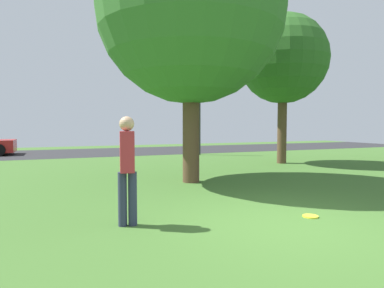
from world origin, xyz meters
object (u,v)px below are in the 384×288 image
maple_tree_near (283,59)px  person_bystander (127,165)px  street_lamp_post (199,113)px  birch_tree_lone (191,10)px  frisbee_disc (310,216)px

maple_tree_near → person_bystander: bearing=-141.1°
street_lamp_post → birch_tree_lone: bearing=-115.1°
birch_tree_lone → street_lamp_post: bearing=64.9°
birch_tree_lone → person_bystander: size_ratio=4.21×
maple_tree_near → street_lamp_post: 5.58m
person_bystander → frisbee_disc: (3.08, -0.72, -0.97)m
frisbee_disc → birch_tree_lone: bearing=98.0°
birch_tree_lone → maple_tree_near: 6.03m
birch_tree_lone → person_bystander: bearing=-126.1°
birch_tree_lone → frisbee_disc: bearing=-82.0°
birch_tree_lone → maple_tree_near: birch_tree_lone is taller
maple_tree_near → frisbee_disc: bearing=-123.9°
frisbee_disc → person_bystander: bearing=166.8°
street_lamp_post → frisbee_disc: bearing=-104.4°
birch_tree_lone → person_bystander: 5.70m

